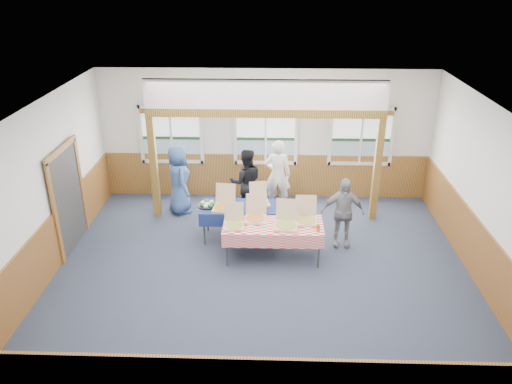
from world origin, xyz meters
TOP-DOWN VIEW (x-y plane):
  - floor at (0.00, 0.00)m, footprint 8.00×8.00m
  - ceiling at (0.00, 0.00)m, footprint 8.00×8.00m
  - wall_back at (0.00, 3.50)m, footprint 8.00×0.00m
  - wall_front at (0.00, -3.50)m, footprint 8.00×0.00m
  - wall_left at (-4.00, 0.00)m, footprint 0.00×8.00m
  - wall_right at (4.00, 0.00)m, footprint 0.00×8.00m
  - wainscot_back at (0.00, 3.48)m, footprint 7.98×0.05m
  - wainscot_left at (-3.98, 0.00)m, footprint 0.05×6.98m
  - wainscot_right at (3.98, 0.00)m, footprint 0.05×6.98m
  - cased_opening at (-3.96, 0.90)m, footprint 0.06×1.30m
  - window_left at (-2.30, 3.46)m, footprint 1.56×0.10m
  - window_mid at (0.00, 3.46)m, footprint 1.56×0.10m
  - window_right at (2.30, 3.46)m, footprint 1.56×0.10m
  - post_left at (-2.50, 2.30)m, footprint 0.15×0.15m
  - post_right at (2.50, 2.30)m, footprint 0.15×0.15m
  - cross_beam at (0.00, 2.30)m, footprint 5.15×0.18m
  - table_left at (-0.43, 1.29)m, footprint 1.94×1.42m
  - table_right at (0.20, 0.52)m, footprint 2.12×1.63m
  - pizza_box_a at (-0.83, 1.19)m, footprint 0.47×0.55m
  - pizza_box_b at (-0.09, 1.45)m, footprint 0.47×0.53m
  - pizza_box_c at (-0.56, 0.42)m, footprint 0.41×0.49m
  - pizza_box_d at (-0.15, 0.71)m, footprint 0.42×0.51m
  - pizza_box_e at (0.45, 0.44)m, footprint 0.47×0.56m
  - pizza_box_f at (0.85, 0.66)m, footprint 0.42×0.51m
  - veggie_tray at (-1.18, 1.29)m, footprint 0.43×0.43m
  - drink_glass at (1.05, 0.27)m, footprint 0.07×0.07m
  - woman_white at (0.29, 2.77)m, footprint 0.63×0.42m
  - woman_black at (-0.43, 2.48)m, footprint 0.85×0.70m
  - man_blue at (-2.00, 2.51)m, footprint 0.82×0.96m
  - person_grey at (1.62, 1.08)m, footprint 0.89×0.38m

SIDE VIEW (x-z plane):
  - floor at x=0.00m, z-range 0.00..0.00m
  - wainscot_back at x=0.00m, z-range 0.00..1.10m
  - wainscot_left at x=-3.98m, z-range 0.00..1.10m
  - wainscot_right at x=3.98m, z-range 0.00..1.10m
  - table_left at x=-0.43m, z-range 0.32..1.08m
  - table_right at x=0.20m, z-range 0.32..1.08m
  - person_grey at x=1.62m, z-range 0.00..1.51m
  - veggie_tray at x=-1.18m, z-range 0.74..0.84m
  - woman_black at x=-0.43m, z-range 0.00..1.59m
  - pizza_box_c at x=-0.56m, z-range 0.62..1.03m
  - pizza_box_b at x=-0.09m, z-range 0.62..1.03m
  - pizza_box_d at x=-0.15m, z-range 0.60..1.05m
  - pizza_box_f at x=0.85m, z-range 0.60..1.05m
  - pizza_box_a at x=-0.83m, z-range 0.60..1.05m
  - pizza_box_e at x=0.45m, z-range 0.59..1.06m
  - man_blue at x=-2.00m, z-range 0.00..1.66m
  - drink_glass at x=1.05m, z-range 0.76..0.91m
  - woman_white at x=0.29m, z-range 0.00..1.72m
  - cased_opening at x=-3.96m, z-range 0.00..2.10m
  - post_left at x=-2.50m, z-range 0.00..2.40m
  - post_right at x=2.50m, z-range 0.00..2.40m
  - wall_back at x=0.00m, z-range -2.40..5.60m
  - wall_front at x=0.00m, z-range -2.40..5.60m
  - wall_left at x=-4.00m, z-range -2.40..5.60m
  - wall_right at x=4.00m, z-range -2.40..5.60m
  - window_left at x=-2.30m, z-range 0.95..2.41m
  - window_mid at x=0.00m, z-range 0.95..2.41m
  - window_right at x=2.30m, z-range 0.95..2.41m
  - cross_beam at x=0.00m, z-range 2.40..2.58m
  - ceiling at x=0.00m, z-range 3.20..3.20m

